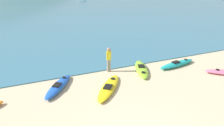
# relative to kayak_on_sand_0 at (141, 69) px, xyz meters

# --- Properties ---
(bay_water) EXTENTS (160.00, 70.00, 0.06)m
(bay_water) POSITION_rel_kayak_on_sand_0_xyz_m (-3.77, 35.96, -0.10)
(bay_water) COLOR teal
(bay_water) RESTS_ON ground_plane
(kayak_on_sand_0) EXTENTS (1.76, 3.02, 0.31)m
(kayak_on_sand_0) POSITION_rel_kayak_on_sand_0_xyz_m (0.00, 0.00, 0.00)
(kayak_on_sand_0) COLOR #8CCC2D
(kayak_on_sand_0) RESTS_ON ground_plane
(kayak_on_sand_1) EXTENTS (2.27, 2.88, 0.36)m
(kayak_on_sand_1) POSITION_rel_kayak_on_sand_0_xyz_m (-5.67, -0.32, 0.02)
(kayak_on_sand_1) COLOR blue
(kayak_on_sand_1) RESTS_ON ground_plane
(kayak_on_sand_4) EXTENTS (3.22, 1.14, 0.37)m
(kayak_on_sand_4) POSITION_rel_kayak_on_sand_0_xyz_m (2.77, -0.26, 0.03)
(kayak_on_sand_4) COLOR teal
(kayak_on_sand_4) RESTS_ON ground_plane
(kayak_on_sand_5) EXTENTS (2.64, 3.11, 0.29)m
(kayak_on_sand_5) POSITION_rel_kayak_on_sand_0_xyz_m (-3.00, -1.51, -0.01)
(kayak_on_sand_5) COLOR yellow
(kayak_on_sand_5) RESTS_ON ground_plane
(person_near_waterline) EXTENTS (0.34, 0.28, 1.70)m
(person_near_waterline) POSITION_rel_kayak_on_sand_0_xyz_m (-2.09, 0.76, 0.84)
(person_near_waterline) COLOR gray
(person_near_waterline) RESTS_ON ground_plane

